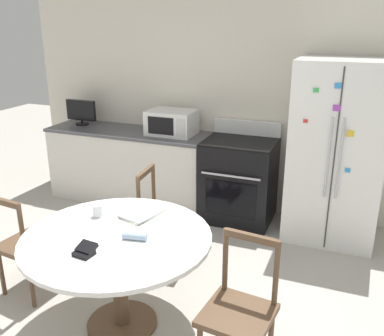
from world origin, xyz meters
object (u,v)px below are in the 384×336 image
Objects in this scene: dining_chair_right at (239,312)px; refrigerator at (336,152)px; microwave at (172,122)px; candle_glass at (97,211)px; oven_range at (239,180)px; dining_chair_far at (163,220)px; wallet at (85,250)px; countertop_tv at (81,111)px; dining_chair_left at (27,245)px.

refrigerator is at bearing -93.81° from dining_chair_right.
dining_chair_right is (1.44, -2.23, -0.60)m from microwave.
refrigerator reaches higher than candle_glass.
dining_chair_far is at bearing -108.20° from oven_range.
wallet is at bearing -78.95° from microwave.
oven_range is 1.23m from dining_chair_far.
refrigerator reaches higher than countertop_tv.
dining_chair_left reaches higher than wallet.
dining_chair_far is 1.25m from wallet.
microwave is 2.72m from dining_chair_right.
dining_chair_left is at bearing 156.10° from wallet.
microwave is at bearing 101.05° from wallet.
oven_range is at bearing 177.54° from refrigerator.
wallet is (-1.36, -2.33, -0.14)m from refrigerator.
microwave is 2.49m from wallet.
dining_chair_left is (-0.84, -0.83, 0.00)m from dining_chair_far.
dining_chair_left is at bearing -168.57° from candle_glass.
candle_glass is (-1.21, 0.30, 0.35)m from dining_chair_right.
countertop_tv is at bearing 127.52° from candle_glass.
wallet is (0.02, -1.21, 0.34)m from dining_chair_far.
dining_chair_far is at bearing 72.83° from candle_glass.
wallet is at bearing -120.21° from refrigerator.
oven_range is 2.70× the size of countertop_tv.
oven_range is 11.69× the size of candle_glass.
dining_chair_left is 1.00m from wallet.
wallet is at bearing -64.67° from candle_glass.
dining_chair_far is 1.00× the size of dining_chair_left.
dining_chair_left is (-2.22, -1.95, -0.48)m from refrigerator.
dining_chair_left is at bearing -138.64° from refrigerator.
wallet is (1.73, -2.45, -0.30)m from countertop_tv.
dining_chair_far is 1.17m from dining_chair_left.
candle_glass is at bearing -131.17° from refrigerator.
dining_chair_left is at bearing 1.02° from dining_chair_right.
oven_range is 1.01m from microwave.
dining_chair_far is at bearing -140.79° from refrigerator.
candle_glass is at bearing -107.81° from oven_range.
dining_chair_left is at bearing -100.63° from microwave.
refrigerator is 2.02× the size of dining_chair_left.
oven_range is at bearing -3.63° from microwave.
dining_chair_right is at bearing -39.73° from countertop_tv.
countertop_tv is 2.20m from dining_chair_far.
countertop_tv reaches higher than dining_chair_far.
candle_glass is (-1.60, -1.83, -0.12)m from refrigerator.
refrigerator is at bearing 47.87° from dining_chair_left.
oven_range is at bearing 65.05° from dining_chair_left.
refrigerator is 3.38× the size of microwave.
dining_chair_right and dining_chair_far have the same top height.
oven_range reaches higher than wallet.
microwave reaches higher than dining_chair_right.
oven_range reaches higher than dining_chair_right.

